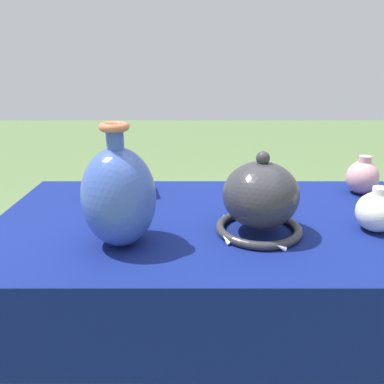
{
  "coord_description": "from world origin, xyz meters",
  "views": [
    {
      "loc": [
        -0.08,
        -0.98,
        1.19
      ],
      "look_at": [
        -0.08,
        -0.08,
        0.87
      ],
      "focal_mm": 35.0,
      "sensor_mm": 36.0,
      "label": 1
    }
  ],
  "objects": [
    {
      "name": "display_table",
      "position": [
        0.0,
        -0.02,
        0.68
      ],
      "size": [
        1.27,
        0.7,
        0.76
      ],
      "color": "#38383D",
      "rests_on": "ground_plane"
    },
    {
      "name": "vase_tall_bulbous",
      "position": [
        -0.25,
        -0.16,
        0.88
      ],
      "size": [
        0.18,
        0.18,
        0.3
      ],
      "color": "#3851A8",
      "rests_on": "display_table"
    },
    {
      "name": "mosaic_tile_box",
      "position": [
        -0.31,
        0.2,
        0.81
      ],
      "size": [
        0.16,
        0.14,
        0.1
      ],
      "rotation": [
        0.0,
        0.0,
        0.2
      ],
      "color": "#232328",
      "rests_on": "display_table"
    },
    {
      "name": "vase_dome_bell",
      "position": [
        0.1,
        -0.09,
        0.85
      ],
      "size": [
        0.23,
        0.23,
        0.22
      ],
      "color": "#2D2D33",
      "rests_on": "display_table"
    },
    {
      "name": "jar_round_rose",
      "position": [
        0.49,
        0.21,
        0.82
      ],
      "size": [
        0.1,
        0.1,
        0.13
      ],
      "color": "#D19399",
      "rests_on": "display_table"
    },
    {
      "name": "jar_round_ivory",
      "position": [
        0.41,
        -0.08,
        0.82
      ],
      "size": [
        0.11,
        0.11,
        0.12
      ],
      "color": "white",
      "rests_on": "display_table"
    }
  ]
}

